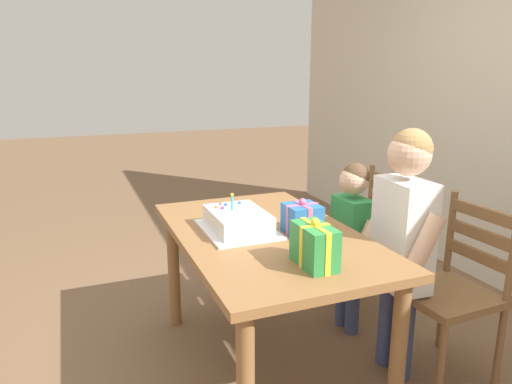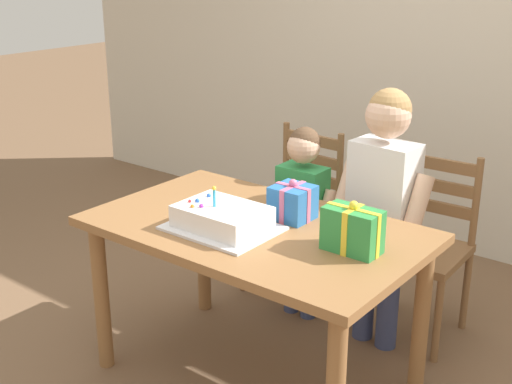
{
  "view_description": "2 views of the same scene",
  "coord_description": "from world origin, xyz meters",
  "px_view_note": "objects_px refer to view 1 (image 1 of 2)",
  "views": [
    {
      "loc": [
        2.06,
        -0.88,
        1.54
      ],
      "look_at": [
        -0.16,
        0.01,
        0.93
      ],
      "focal_mm": 33.41,
      "sensor_mm": 36.0,
      "label": 1
    },
    {
      "loc": [
        1.64,
        -2.1,
        1.85
      ],
      "look_at": [
        -0.03,
        0.04,
        0.89
      ],
      "focal_mm": 47.91,
      "sensor_mm": 36.0,
      "label": 2
    }
  ],
  "objects_px": {
    "dining_table": "(266,252)",
    "chair_left": "(364,240)",
    "birthday_cake": "(238,221)",
    "gift_box_red_large": "(314,246)",
    "child_younger": "(351,231)",
    "child_older": "(403,230)",
    "chair_right": "(453,290)",
    "gift_box_beside_cake": "(302,219)"
  },
  "relations": [
    {
      "from": "chair_left",
      "to": "child_older",
      "type": "relative_size",
      "value": 0.72
    },
    {
      "from": "birthday_cake",
      "to": "gift_box_beside_cake",
      "type": "relative_size",
      "value": 2.41
    },
    {
      "from": "dining_table",
      "to": "birthday_cake",
      "type": "distance_m",
      "value": 0.21
    },
    {
      "from": "gift_box_red_large",
      "to": "child_older",
      "type": "xyz_separation_m",
      "value": [
        -0.18,
        0.59,
        -0.07
      ]
    },
    {
      "from": "gift_box_beside_cake",
      "to": "chair_right",
      "type": "height_order",
      "value": "gift_box_beside_cake"
    },
    {
      "from": "chair_left",
      "to": "chair_right",
      "type": "relative_size",
      "value": 1.0
    },
    {
      "from": "child_older",
      "to": "chair_right",
      "type": "bearing_deg",
      "value": 64.62
    },
    {
      "from": "dining_table",
      "to": "gift_box_beside_cake",
      "type": "height_order",
      "value": "gift_box_beside_cake"
    },
    {
      "from": "chair_right",
      "to": "child_older",
      "type": "relative_size",
      "value": 0.72
    },
    {
      "from": "birthday_cake",
      "to": "gift_box_red_large",
      "type": "bearing_deg",
      "value": 15.1
    },
    {
      "from": "chair_right",
      "to": "chair_left",
      "type": "bearing_deg",
      "value": -180.0
    },
    {
      "from": "dining_table",
      "to": "child_older",
      "type": "xyz_separation_m",
      "value": [
        0.27,
        0.61,
        0.13
      ]
    },
    {
      "from": "gift_box_beside_cake",
      "to": "child_older",
      "type": "distance_m",
      "value": 0.5
    },
    {
      "from": "chair_right",
      "to": "child_younger",
      "type": "xyz_separation_m",
      "value": [
        -0.57,
        -0.24,
        0.16
      ]
    },
    {
      "from": "chair_right",
      "to": "child_younger",
      "type": "height_order",
      "value": "child_younger"
    },
    {
      "from": "dining_table",
      "to": "child_younger",
      "type": "relative_size",
      "value": 1.36
    },
    {
      "from": "chair_left",
      "to": "birthday_cake",
      "type": "bearing_deg",
      "value": -72.55
    },
    {
      "from": "birthday_cake",
      "to": "chair_right",
      "type": "bearing_deg",
      "value": 64.45
    },
    {
      "from": "chair_left",
      "to": "dining_table",
      "type": "bearing_deg",
      "value": -65.67
    },
    {
      "from": "chair_left",
      "to": "chair_right",
      "type": "height_order",
      "value": "same"
    },
    {
      "from": "dining_table",
      "to": "chair_left",
      "type": "height_order",
      "value": "chair_left"
    },
    {
      "from": "chair_right",
      "to": "child_older",
      "type": "xyz_separation_m",
      "value": [
        -0.12,
        -0.24,
        0.31
      ]
    },
    {
      "from": "chair_left",
      "to": "chair_right",
      "type": "bearing_deg",
      "value": 0.0
    },
    {
      "from": "gift_box_red_large",
      "to": "chair_right",
      "type": "distance_m",
      "value": 0.92
    },
    {
      "from": "chair_left",
      "to": "child_younger",
      "type": "relative_size",
      "value": 0.89
    },
    {
      "from": "child_older",
      "to": "chair_left",
      "type": "bearing_deg",
      "value": 159.68
    },
    {
      "from": "gift_box_red_large",
      "to": "chair_left",
      "type": "distance_m",
      "value": 1.24
    },
    {
      "from": "dining_table",
      "to": "chair_left",
      "type": "relative_size",
      "value": 1.53
    },
    {
      "from": "birthday_cake",
      "to": "child_younger",
      "type": "height_order",
      "value": "child_younger"
    },
    {
      "from": "birthday_cake",
      "to": "chair_right",
      "type": "height_order",
      "value": "birthday_cake"
    },
    {
      "from": "chair_left",
      "to": "gift_box_beside_cake",
      "type": "bearing_deg",
      "value": -56.3
    },
    {
      "from": "birthday_cake",
      "to": "child_younger",
      "type": "relative_size",
      "value": 0.43
    },
    {
      "from": "birthday_cake",
      "to": "child_younger",
      "type": "bearing_deg",
      "value": 97.59
    },
    {
      "from": "dining_table",
      "to": "chair_left",
      "type": "distance_m",
      "value": 0.96
    },
    {
      "from": "dining_table",
      "to": "chair_right",
      "type": "bearing_deg",
      "value": 65.6
    },
    {
      "from": "birthday_cake",
      "to": "gift_box_red_large",
      "type": "relative_size",
      "value": 1.95
    },
    {
      "from": "birthday_cake",
      "to": "chair_left",
      "type": "relative_size",
      "value": 0.48
    },
    {
      "from": "gift_box_beside_cake",
      "to": "child_younger",
      "type": "relative_size",
      "value": 0.18
    },
    {
      "from": "chair_left",
      "to": "chair_right",
      "type": "distance_m",
      "value": 0.78
    },
    {
      "from": "dining_table",
      "to": "child_older",
      "type": "bearing_deg",
      "value": 66.0
    },
    {
      "from": "gift_box_beside_cake",
      "to": "gift_box_red_large",
      "type": "bearing_deg",
      "value": -19.89
    },
    {
      "from": "child_older",
      "to": "child_younger",
      "type": "distance_m",
      "value": 0.48
    }
  ]
}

